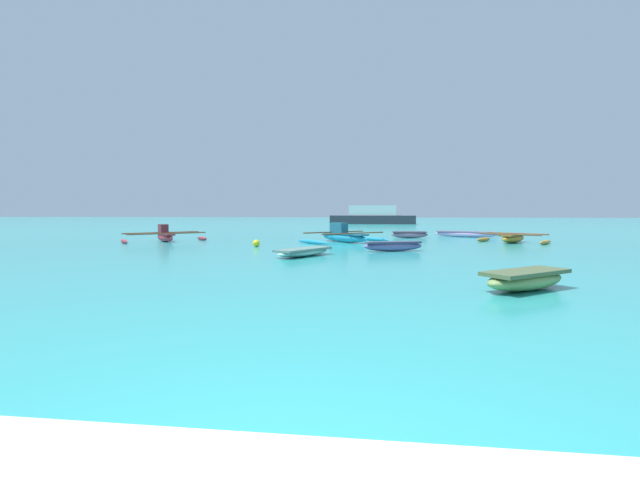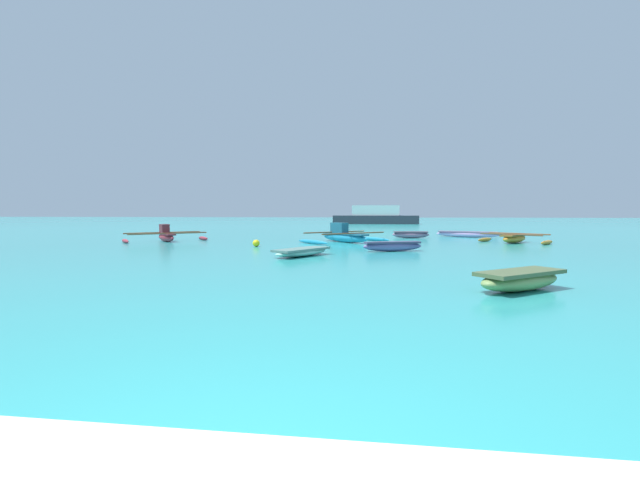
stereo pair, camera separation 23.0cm
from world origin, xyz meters
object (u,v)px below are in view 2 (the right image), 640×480
(moored_boat_2, at_px, (520,279))
(distant_ferry, at_px, (375,216))
(moored_boat_7, at_px, (468,234))
(mooring_buoy_0, at_px, (256,243))
(moored_boat_5, at_px, (344,236))
(moored_boat_4, at_px, (302,252))
(moored_boat_6, at_px, (166,236))
(moored_boat_0, at_px, (411,234))
(moored_boat_3, at_px, (514,238))
(moored_boat_1, at_px, (392,246))

(moored_boat_2, relative_size, distant_ferry, 0.20)
(distant_ferry, bearing_deg, moored_boat_7, -78.43)
(moored_boat_7, bearing_deg, moored_boat_2, -76.58)
(moored_boat_7, distance_m, mooring_buoy_0, 14.29)
(mooring_buoy_0, bearing_deg, moored_boat_5, 42.87)
(moored_boat_4, bearing_deg, moored_boat_6, 82.80)
(moored_boat_0, relative_size, moored_boat_4, 0.84)
(moored_boat_0, relative_size, moored_boat_3, 0.62)
(moored_boat_0, distance_m, moored_boat_3, 6.05)
(moored_boat_1, relative_size, moored_boat_4, 0.94)
(moored_boat_0, relative_size, moored_boat_6, 0.54)
(moored_boat_1, xyz_separation_m, moored_boat_3, (6.41, 5.63, 0.01))
(moored_boat_2, bearing_deg, moored_boat_6, 100.80)
(moored_boat_2, bearing_deg, mooring_buoy_0, 92.78)
(moored_boat_3, xyz_separation_m, distant_ferry, (-7.31, 33.73, 0.76))
(moored_boat_7, distance_m, distant_ferry, 29.57)
(moored_boat_1, height_order, moored_boat_7, moored_boat_1)
(moored_boat_2, distance_m, moored_boat_7, 19.01)
(moored_boat_1, xyz_separation_m, moored_boat_2, (2.29, -8.41, 0.01))
(moored_boat_0, bearing_deg, moored_boat_7, 17.29)
(moored_boat_5, bearing_deg, mooring_buoy_0, -89.54)
(moored_boat_4, height_order, moored_boat_7, moored_boat_7)
(moored_boat_1, bearing_deg, moored_boat_4, -164.75)
(moored_boat_1, distance_m, mooring_buoy_0, 6.33)
(mooring_buoy_0, bearing_deg, moored_boat_6, 154.71)
(moored_boat_1, xyz_separation_m, mooring_buoy_0, (-6.15, 1.50, -0.06))
(moored_boat_6, distance_m, distant_ferry, 36.81)
(moored_boat_3, distance_m, mooring_buoy_0, 13.22)
(moored_boat_6, bearing_deg, distant_ferry, 120.25)
(moored_boat_0, xyz_separation_m, moored_boat_5, (-3.79, -4.04, 0.10))
(moored_boat_5, xyz_separation_m, moored_boat_7, (7.42, 5.41, -0.12))
(distant_ferry, bearing_deg, moored_boat_4, -93.33)
(moored_boat_4, xyz_separation_m, moored_boat_6, (-8.67, 6.62, 0.14))
(moored_boat_3, relative_size, moored_boat_4, 1.35)
(moored_boat_5, distance_m, moored_boat_7, 9.18)
(moored_boat_3, height_order, distant_ferry, distant_ferry)
(mooring_buoy_0, xyz_separation_m, distant_ferry, (5.24, 37.86, 0.83))
(moored_boat_0, xyz_separation_m, moored_boat_4, (-4.73, -11.38, -0.06))
(moored_boat_0, height_order, moored_boat_2, moored_boat_0)
(moored_boat_3, bearing_deg, mooring_buoy_0, 145.37)
(moored_boat_2, bearing_deg, moored_boat_3, 36.05)
(moored_boat_4, bearing_deg, moored_boat_0, 7.59)
(moored_boat_5, bearing_deg, moored_boat_1, -16.84)
(moored_boat_0, xyz_separation_m, moored_boat_7, (3.63, 1.37, -0.02))
(moored_boat_3, height_order, moored_boat_7, moored_boat_3)
(moored_boat_2, xyz_separation_m, distant_ferry, (-3.20, 47.77, 0.77))
(moored_boat_2, xyz_separation_m, mooring_buoy_0, (-8.44, 9.91, -0.07))
(moored_boat_4, distance_m, moored_boat_5, 7.40)
(moored_boat_0, relative_size, moored_boat_1, 0.90)
(moored_boat_4, height_order, moored_boat_5, moored_boat_5)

